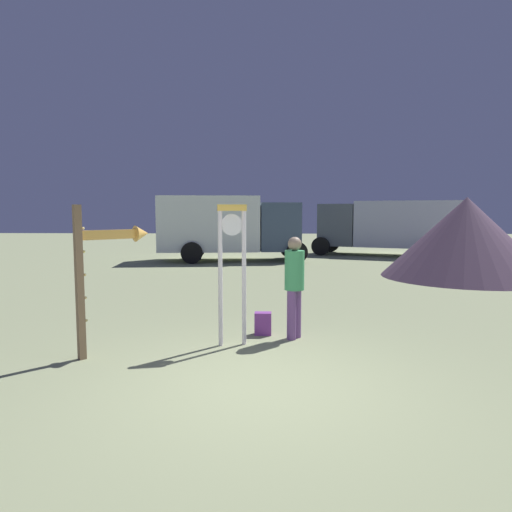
{
  "coord_description": "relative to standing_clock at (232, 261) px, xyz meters",
  "views": [
    {
      "loc": [
        0.17,
        -5.33,
        2.13
      ],
      "look_at": [
        -0.19,
        4.31,
        1.2
      ],
      "focal_mm": 31.89,
      "sensor_mm": 36.0,
      "label": 1
    }
  ],
  "objects": [
    {
      "name": "backpack",
      "position": [
        0.48,
        0.63,
        -1.16
      ],
      "size": [
        0.29,
        0.23,
        0.39
      ],
      "color": "#7A388B",
      "rests_on": "ground_plane"
    },
    {
      "name": "dome_tent",
      "position": [
        6.92,
        7.87,
        -0.04
      ],
      "size": [
        5.29,
        5.29,
        2.62
      ],
      "color": "#4C384B",
      "rests_on": "ground_plane"
    },
    {
      "name": "arrow_sign",
      "position": [
        -1.84,
        -0.53,
        0.09
      ],
      "size": [
        0.96,
        0.91,
        2.24
      ],
      "color": "#8E6E4F",
      "rests_on": "ground_plane"
    },
    {
      "name": "box_truck_near",
      "position": [
        -1.34,
        12.73,
        0.22
      ],
      "size": [
        6.51,
        2.94,
        2.82
      ],
      "color": "white",
      "rests_on": "ground_plane"
    },
    {
      "name": "ground_plane",
      "position": [
        0.48,
        -1.81,
        -1.35
      ],
      "size": [
        80.0,
        80.0,
        0.0
      ],
      "primitive_type": "plane",
      "color": "gray"
    },
    {
      "name": "box_truck_far",
      "position": [
        6.37,
        15.35,
        0.16
      ],
      "size": [
        7.27,
        4.53,
        2.66
      ],
      "color": "silver",
      "rests_on": "ground_plane"
    },
    {
      "name": "person_near_clock",
      "position": [
        1.01,
        0.41,
        -0.39
      ],
      "size": [
        0.33,
        0.33,
        1.72
      ],
      "color": "#724987",
      "rests_on": "ground_plane"
    },
    {
      "name": "standing_clock",
      "position": [
        0.0,
        0.0,
        0.0
      ],
      "size": [
        0.47,
        0.18,
        2.25
      ],
      "color": "white",
      "rests_on": "ground_plane"
    }
  ]
}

